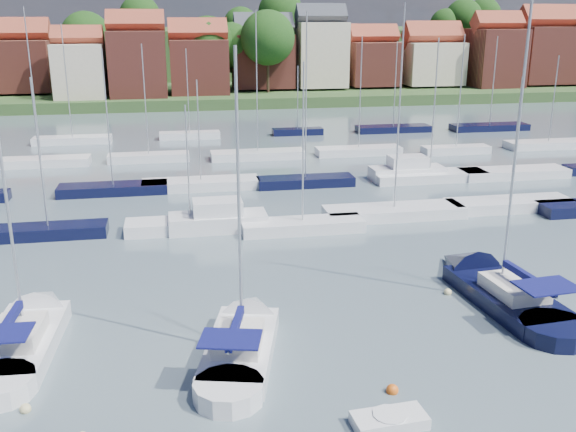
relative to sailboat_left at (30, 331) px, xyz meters
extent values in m
plane|color=#4A5965|center=(15.43, 34.74, -0.35)|extent=(260.00, 260.00, 0.00)
cube|color=silver|center=(-0.07, -1.33, -0.10)|extent=(3.35, 7.31, 1.20)
cone|color=silver|center=(0.16, 3.14, -0.10)|extent=(3.16, 3.63, 2.99)
cube|color=silver|center=(-0.09, -1.83, 0.85)|extent=(2.24, 3.09, 0.70)
cylinder|color=#B2B2B7|center=(-0.04, -0.83, 7.13)|extent=(0.14, 0.14, 13.28)
cylinder|color=#B2B2B7|center=(-0.15, -2.82, 1.70)|extent=(0.31, 3.98, 0.10)
cube|color=#101251|center=(-0.15, -2.82, 1.85)|extent=(0.49, 3.79, 0.35)
cube|color=silver|center=(9.75, -3.65, -0.10)|extent=(4.49, 7.42, 1.20)
cone|color=silver|center=(10.81, 0.55, -0.10)|extent=(3.62, 3.97, 2.88)
cylinder|color=silver|center=(8.90, -7.00, -0.10)|extent=(3.50, 3.50, 1.20)
cube|color=silver|center=(9.63, -4.11, 0.85)|extent=(2.66, 3.29, 0.70)
cylinder|color=#B2B2B7|center=(9.87, -3.18, 6.90)|extent=(0.14, 0.14, 12.81)
cylinder|color=#B2B2B7|center=(9.40, -5.04, 1.70)|extent=(1.04, 3.75, 0.10)
cube|color=#101251|center=(9.40, -5.04, 1.85)|extent=(1.19, 3.61, 0.35)
cube|color=#101251|center=(9.09, -6.26, 2.00)|extent=(2.80, 2.28, 0.08)
cube|color=black|center=(24.37, -0.59, -0.10)|extent=(3.95, 8.21, 1.20)
cone|color=black|center=(23.97, 4.37, -0.10)|extent=(3.62, 4.13, 3.32)
cylinder|color=black|center=(24.69, -4.57, -0.10)|extent=(3.58, 3.58, 1.20)
cube|color=silver|center=(24.41, -1.15, 0.85)|extent=(2.58, 3.50, 0.70)
cylinder|color=#B2B2B7|center=(24.32, -0.04, 8.05)|extent=(0.14, 0.14, 15.10)
cylinder|color=#B2B2B7|center=(24.50, -2.25, 1.70)|extent=(0.46, 4.42, 0.10)
cube|color=#101251|center=(24.50, -2.25, 1.85)|extent=(0.64, 4.22, 0.35)
cube|color=#101251|center=(24.61, -3.68, 2.00)|extent=(2.97, 2.21, 0.08)
cube|color=silver|center=(14.70, -9.74, -0.16)|extent=(2.88, 1.49, 0.55)
cylinder|color=silver|center=(14.70, -9.74, 0.00)|extent=(1.30, 1.30, 0.35)
sphere|color=beige|center=(1.01, -6.32, -0.35)|extent=(0.45, 0.45, 0.45)
sphere|color=beige|center=(10.13, -5.53, -0.35)|extent=(0.45, 0.45, 0.45)
sphere|color=#D85914|center=(15.56, -7.61, -0.35)|extent=(0.51, 0.51, 0.51)
sphere|color=beige|center=(21.83, 1.19, -0.35)|extent=(0.44, 0.44, 0.44)
cube|color=black|center=(-1.68, 15.28, 0.00)|extent=(8.01, 2.24, 1.00)
cylinder|color=#B2B2B7|center=(-1.68, 15.28, 5.57)|extent=(0.12, 0.12, 10.16)
cube|color=silver|center=(8.16, 14.94, 0.00)|extent=(9.22, 2.58, 1.00)
cylinder|color=#B2B2B7|center=(8.16, 14.94, 4.59)|extent=(0.12, 0.12, 8.18)
cube|color=silver|center=(16.06, 13.35, 0.00)|extent=(8.78, 2.46, 1.00)
cylinder|color=#B2B2B7|center=(16.06, 13.35, 6.02)|extent=(0.12, 0.12, 11.06)
cube|color=silver|center=(23.66, 15.41, 0.00)|extent=(10.79, 3.02, 1.00)
cylinder|color=#B2B2B7|center=(23.66, 15.41, 7.93)|extent=(0.12, 0.12, 14.87)
cube|color=silver|center=(33.41, 15.77, 0.00)|extent=(10.13, 2.84, 1.00)
cylinder|color=#B2B2B7|center=(33.41, 15.77, 5.29)|extent=(0.12, 0.12, 9.59)
cube|color=silver|center=(10.12, 14.74, 0.15)|extent=(7.00, 2.60, 1.40)
cube|color=silver|center=(10.12, 14.74, 1.25)|extent=(3.50, 2.20, 1.30)
cube|color=black|center=(1.88, 26.38, 0.00)|extent=(9.30, 2.60, 1.00)
cylinder|color=#B2B2B7|center=(1.88, 26.38, 6.24)|extent=(0.12, 0.12, 11.48)
cube|color=silver|center=(9.49, 26.75, 0.00)|extent=(10.40, 2.91, 1.00)
cylinder|color=#B2B2B7|center=(9.49, 26.75, 4.88)|extent=(0.12, 0.12, 8.77)
cube|color=black|center=(18.91, 26.03, 0.00)|extent=(8.80, 2.46, 1.00)
cylinder|color=#B2B2B7|center=(18.91, 26.03, 7.66)|extent=(0.12, 0.12, 14.33)
cube|color=silver|center=(30.83, 25.91, 0.00)|extent=(10.73, 3.00, 1.00)
cylinder|color=#B2B2B7|center=(30.83, 25.91, 6.57)|extent=(0.12, 0.12, 12.14)
cube|color=silver|center=(39.25, 25.71, 0.00)|extent=(10.48, 2.93, 1.00)
cylinder|color=#B2B2B7|center=(39.25, 25.71, 5.63)|extent=(0.12, 0.12, 10.28)
cube|color=silver|center=(28.89, 26.74, 0.15)|extent=(7.00, 2.60, 1.40)
cube|color=silver|center=(28.89, 26.74, 1.25)|extent=(3.50, 2.20, 1.30)
cube|color=silver|center=(-6.28, 38.95, 0.00)|extent=(9.71, 2.72, 1.00)
cylinder|color=#B2B2B7|center=(-6.28, 38.95, 7.94)|extent=(0.12, 0.12, 14.88)
cube|color=silver|center=(4.59, 39.25, 0.00)|extent=(8.49, 2.38, 1.00)
cylinder|color=#B2B2B7|center=(4.59, 39.25, 6.15)|extent=(0.12, 0.12, 11.31)
cube|color=silver|center=(16.22, 38.52, 0.00)|extent=(10.16, 2.85, 1.00)
cylinder|color=#B2B2B7|center=(16.22, 38.52, 7.79)|extent=(0.12, 0.12, 14.59)
cube|color=silver|center=(27.60, 38.64, 0.00)|extent=(9.53, 2.67, 1.00)
cylinder|color=#B2B2B7|center=(27.60, 38.64, 6.45)|extent=(0.12, 0.12, 11.91)
cube|color=silver|center=(38.59, 37.25, 0.00)|extent=(7.62, 2.13, 1.00)
cylinder|color=#B2B2B7|center=(38.59, 37.25, 6.56)|extent=(0.12, 0.12, 12.13)
cube|color=silver|center=(50.66, 38.33, 0.00)|extent=(10.17, 2.85, 1.00)
cylinder|color=#B2B2B7|center=(50.66, 38.33, 5.36)|extent=(0.12, 0.12, 9.73)
cube|color=silver|center=(-4.83, 51.30, 0.00)|extent=(9.24, 2.59, 1.00)
cylinder|color=#B2B2B7|center=(-4.83, 51.30, 7.08)|extent=(0.12, 0.12, 13.17)
cube|color=silver|center=(9.35, 52.05, 0.00)|extent=(7.57, 2.12, 1.00)
cylinder|color=#B2B2B7|center=(9.35, 52.05, 5.61)|extent=(0.12, 0.12, 10.24)
cube|color=black|center=(23.32, 52.21, 0.00)|extent=(6.58, 1.84, 1.00)
cylinder|color=#B2B2B7|center=(23.32, 52.21, 4.50)|extent=(0.12, 0.12, 8.01)
cube|color=black|center=(36.37, 52.15, 0.00)|extent=(9.92, 2.78, 1.00)
cylinder|color=#B2B2B7|center=(36.37, 52.15, 5.95)|extent=(0.12, 0.12, 10.92)
cube|color=black|center=(49.71, 51.11, 0.00)|extent=(10.55, 2.95, 1.00)
cylinder|color=#B2B2B7|center=(49.71, 51.11, 6.25)|extent=(0.12, 0.12, 11.51)
cube|color=#324A25|center=(15.43, 111.74, -0.05)|extent=(200.00, 70.00, 3.00)
cube|color=#324A25|center=(15.43, 136.74, 4.65)|extent=(200.00, 60.00, 14.00)
cube|color=brown|center=(-18.22, 92.53, 6.21)|extent=(10.37, 9.97, 8.73)
cube|color=brown|center=(-18.22, 92.53, 11.84)|extent=(10.57, 5.13, 5.13)
cube|color=beige|center=(-7.31, 83.75, 5.72)|extent=(8.09, 8.80, 8.96)
cube|color=brown|center=(-7.31, 83.75, 11.20)|extent=(8.25, 4.00, 4.00)
cube|color=brown|center=(2.08, 84.68, 6.73)|extent=(9.36, 10.17, 10.97)
cube|color=brown|center=(2.08, 84.68, 13.36)|extent=(9.54, 4.63, 4.63)
cube|color=brown|center=(12.39, 86.39, 5.96)|extent=(9.90, 8.56, 9.42)
cube|color=brown|center=(12.39, 86.39, 11.88)|extent=(10.10, 4.90, 4.90)
cube|color=brown|center=(24.53, 91.39, 6.59)|extent=(10.59, 8.93, 9.49)
cube|color=#383A42|center=(24.53, 91.39, 12.63)|extent=(10.80, 5.24, 5.24)
cube|color=beige|center=(35.14, 90.54, 7.67)|extent=(9.01, 8.61, 11.65)
cube|color=#383A42|center=(35.14, 90.54, 14.60)|extent=(9.19, 4.46, 4.46)
cube|color=brown|center=(45.60, 91.74, 5.85)|extent=(9.10, 9.34, 8.00)
cube|color=brown|center=(45.60, 91.74, 10.96)|extent=(9.28, 4.50, 4.50)
cube|color=beige|center=(57.38, 91.33, 5.78)|extent=(10.86, 9.59, 7.88)
cube|color=brown|center=(57.38, 91.33, 11.05)|extent=(11.07, 5.37, 5.37)
cube|color=brown|center=(69.19, 88.66, 6.73)|extent=(9.18, 9.96, 10.97)
cube|color=brown|center=(69.19, 88.66, 13.34)|extent=(9.36, 4.54, 4.54)
cube|color=brown|center=(80.61, 89.95, 7.23)|extent=(11.39, 9.67, 10.76)
cube|color=brown|center=(80.61, 89.95, 14.00)|extent=(11.62, 5.64, 5.64)
cylinder|color=#382619|center=(72.20, 110.25, 8.16)|extent=(0.50, 0.50, 4.47)
sphere|color=#244917|center=(72.20, 110.25, 14.23)|extent=(8.18, 8.18, 8.18)
cylinder|color=#382619|center=(18.89, 90.67, 3.47)|extent=(0.50, 0.50, 4.46)
sphere|color=#244917|center=(18.89, 90.67, 9.52)|extent=(8.15, 8.15, 8.15)
cylinder|color=#382619|center=(30.65, 108.42, 8.22)|extent=(0.50, 0.50, 5.15)
sphere|color=#244917|center=(30.65, 108.42, 15.21)|extent=(9.41, 9.41, 9.41)
cylinder|color=#382619|center=(1.89, 111.06, 8.32)|extent=(0.50, 0.50, 4.56)
sphere|color=#244917|center=(1.89, 111.06, 14.51)|extent=(8.34, 8.34, 8.34)
cylinder|color=#382619|center=(-7.80, 99.99, 3.82)|extent=(0.50, 0.50, 5.15)
sphere|color=#244917|center=(-7.80, 99.99, 10.81)|extent=(9.42, 9.42, 9.42)
cylinder|color=#382619|center=(-23.24, 102.06, 6.40)|extent=(0.50, 0.50, 3.42)
sphere|color=#244917|center=(-23.24, 102.06, 11.05)|extent=(6.26, 6.26, 6.26)
cylinder|color=#382619|center=(29.19, 99.45, 3.13)|extent=(0.50, 0.50, 3.77)
sphere|color=#244917|center=(29.19, 99.45, 8.24)|extent=(6.89, 6.89, 6.89)
cylinder|color=#382619|center=(24.48, 85.68, 3.85)|extent=(0.50, 0.50, 5.21)
sphere|color=#244917|center=(24.48, 85.68, 10.93)|extent=(9.53, 9.53, 9.53)
cylinder|color=#382619|center=(77.36, 96.36, 2.73)|extent=(0.50, 0.50, 2.97)
sphere|color=#244917|center=(77.36, 96.36, 6.77)|extent=(5.44, 5.44, 5.44)
cylinder|color=#382619|center=(14.28, 88.50, 3.67)|extent=(0.50, 0.50, 4.84)
sphere|color=#244917|center=(14.28, 88.50, 10.24)|extent=(8.85, 8.85, 8.85)
cylinder|color=#382619|center=(68.11, 110.46, 7.81)|extent=(0.50, 0.50, 3.72)
sphere|color=#244917|center=(68.11, 110.46, 12.86)|extent=(6.80, 6.80, 6.80)
cylinder|color=#382619|center=(69.48, 88.87, 3.27)|extent=(0.50, 0.50, 4.05)
sphere|color=#244917|center=(69.48, 88.87, 8.76)|extent=(7.40, 7.40, 7.40)
cylinder|color=#382619|center=(22.27, 108.03, 7.55)|extent=(0.50, 0.50, 3.93)
sphere|color=#244917|center=(22.27, 108.03, 12.89)|extent=(7.19, 7.19, 7.19)
cylinder|color=#382619|center=(46.08, 94.91, 3.16)|extent=(0.50, 0.50, 3.82)
sphere|color=#244917|center=(46.08, 94.91, 8.35)|extent=(6.99, 6.99, 6.99)
cylinder|color=#382619|center=(-2.01, 87.87, 2.99)|extent=(0.50, 0.50, 3.48)
sphere|color=#244917|center=(-2.01, 87.87, 7.71)|extent=(6.37, 6.37, 6.37)
cylinder|color=#382619|center=(72.94, 97.55, 2.74)|extent=(0.50, 0.50, 2.99)
sphere|color=#244917|center=(72.94, 97.55, 6.79)|extent=(5.46, 5.46, 5.46)
cylinder|color=#382619|center=(19.04, 93.78, 2.87)|extent=(0.50, 0.50, 3.25)
sphere|color=#244917|center=(19.04, 93.78, 7.28)|extent=(5.94, 5.94, 5.94)
cylinder|color=#382619|center=(12.38, 95.48, 2.74)|extent=(0.50, 0.50, 2.98)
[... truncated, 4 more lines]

